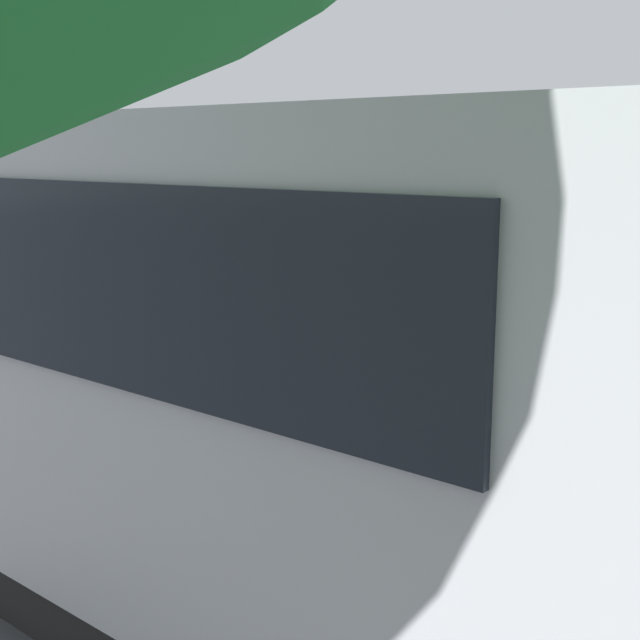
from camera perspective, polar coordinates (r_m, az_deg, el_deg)
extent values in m
plane|color=#424247|center=(10.07, 6.17, -6.61)|extent=(80.00, 80.00, 0.00)
cube|color=#B7BABF|center=(6.88, -15.37, 0.59)|extent=(10.15, 2.96, 2.80)
cube|color=black|center=(7.58, -7.64, 6.12)|extent=(8.43, 0.43, 1.01)
cube|color=orange|center=(7.76, -7.45, -2.15)|extent=(8.84, 0.43, 0.28)
cube|color=black|center=(7.34, -14.70, -11.97)|extent=(9.34, 2.72, 0.45)
torus|color=black|center=(5.94, 16.10, -14.92)|extent=(1.01, 0.37, 1.00)
cylinder|color=#473823|center=(8.22, 4.19, -7.28)|extent=(0.15, 0.15, 0.76)
cube|color=black|center=(8.39, 4.24, -9.91)|extent=(0.16, 0.28, 0.10)
cylinder|color=#473823|center=(8.17, 5.26, -7.41)|extent=(0.15, 0.15, 0.76)
cube|color=black|center=(8.35, 5.29, -10.05)|extent=(0.16, 0.28, 0.10)
cube|color=silver|center=(8.00, 4.80, -2.58)|extent=(0.44, 0.37, 0.64)
cylinder|color=silver|center=(8.07, 3.18, -2.32)|extent=(0.11, 0.11, 0.61)
sphere|color=tan|center=(8.15, 3.16, -4.39)|extent=(0.11, 0.11, 0.09)
cylinder|color=silver|center=(7.92, 6.45, -2.63)|extent=(0.11, 0.11, 0.61)
sphere|color=tan|center=(8.00, 6.40, -4.73)|extent=(0.11, 0.11, 0.09)
sphere|color=tan|center=(7.90, 4.85, 0.62)|extent=(0.28, 0.28, 0.23)
cylinder|color=#473823|center=(8.82, -1.44, -6.01)|extent=(0.12, 0.12, 0.75)
cube|color=black|center=(8.98, -1.26, -8.45)|extent=(0.10, 0.26, 0.10)
cylinder|color=#473823|center=(8.72, -0.62, -6.20)|extent=(0.12, 0.12, 0.75)
cube|color=black|center=(8.88, -0.45, -8.66)|extent=(0.10, 0.26, 0.10)
cube|color=navy|center=(8.59, -1.05, -1.71)|extent=(0.38, 0.28, 0.63)
cylinder|color=navy|center=(8.74, -2.27, -1.39)|extent=(0.09, 0.09, 0.60)
sphere|color=tan|center=(8.81, -2.25, -3.28)|extent=(0.09, 0.09, 0.09)
cylinder|color=navy|center=(8.44, 0.22, -1.83)|extent=(0.09, 0.09, 0.60)
sphere|color=tan|center=(8.51, 0.22, -3.78)|extent=(0.09, 0.09, 0.09)
sphere|color=tan|center=(8.50, -1.06, 1.22)|extent=(0.23, 0.23, 0.23)
cylinder|color=black|center=(9.25, -6.18, -5.20)|extent=(0.14, 0.14, 0.76)
cube|color=black|center=(9.40, -5.93, -7.59)|extent=(0.14, 0.27, 0.10)
cylinder|color=black|center=(9.13, -5.58, -5.41)|extent=(0.14, 0.14, 0.76)
cube|color=black|center=(9.28, -5.33, -7.84)|extent=(0.14, 0.27, 0.10)
cube|color=#D8F233|center=(9.01, -5.97, -1.03)|extent=(0.42, 0.34, 0.64)
cube|color=silver|center=(9.01, -5.97, -1.03)|extent=(0.43, 0.35, 0.06)
cylinder|color=#D8F233|center=(9.20, -6.87, -0.69)|extent=(0.10, 0.10, 0.61)
sphere|color=tan|center=(9.27, -6.82, -2.53)|extent=(0.10, 0.10, 0.09)
cylinder|color=#D8F233|center=(8.82, -5.04, -1.17)|extent=(0.10, 0.10, 0.61)
sphere|color=tan|center=(8.89, -5.01, -3.07)|extent=(0.10, 0.10, 0.09)
sphere|color=tan|center=(8.93, -6.03, 1.82)|extent=(0.27, 0.27, 0.23)
torus|color=black|center=(7.84, 1.88, -9.48)|extent=(0.60, 0.14, 0.60)
cylinder|color=silver|center=(7.84, 1.88, -9.48)|extent=(0.12, 0.10, 0.12)
torus|color=black|center=(7.17, 11.59, -11.77)|extent=(0.60, 0.14, 0.60)
cylinder|color=silver|center=(7.17, 11.59, -11.77)|extent=(0.12, 0.12, 0.12)
cylinder|color=silver|center=(7.70, 2.20, -7.12)|extent=(0.31, 0.06, 0.67)
cube|color=#0C19B2|center=(7.40, 6.07, -8.12)|extent=(0.84, 0.29, 0.36)
cube|color=black|center=(7.16, 9.39, -8.45)|extent=(0.52, 0.23, 0.20)
cylinder|color=silver|center=(7.19, 7.96, -10.54)|extent=(0.45, 0.08, 0.08)
cylinder|color=black|center=(7.58, 2.53, -5.04)|extent=(0.04, 0.58, 0.04)
torus|color=black|center=(12.85, 0.22, -1.24)|extent=(0.61, 0.25, 0.60)
cylinder|color=silver|center=(12.85, 0.22, -1.24)|extent=(0.14, 0.12, 0.12)
torus|color=black|center=(13.14, -3.85, 3.54)|extent=(0.86, 0.31, 0.85)
cylinder|color=silver|center=(13.14, -3.85, 3.54)|extent=(0.14, 0.14, 0.12)
cylinder|color=silver|center=(12.70, 1.08, -0.07)|extent=(0.66, 0.19, 0.33)
cube|color=#0C19B2|center=(12.81, -0.71, 1.89)|extent=(0.89, 0.45, 0.85)
cube|color=black|center=(12.90, -1.93, 3.62)|extent=(0.54, 0.32, 0.51)
cylinder|color=silver|center=(13.10, -2.04, 2.56)|extent=(0.38, 0.16, 0.37)
cylinder|color=black|center=(12.58, 1.81, 0.97)|extent=(0.16, 0.57, 0.04)
cube|color=black|center=(12.71, -0.10, 2.99)|extent=(0.55, 0.44, 0.54)
sphere|color=#0C59B2|center=(12.56, 1.61, 2.15)|extent=(0.31, 0.31, 0.26)
cylinder|color=black|center=(12.49, 0.40, 1.89)|extent=(0.47, 0.18, 0.17)
cylinder|color=black|center=(12.72, -1.87, 2.51)|extent=(0.37, 0.17, 0.35)
cylinder|color=black|center=(12.81, 1.08, 2.13)|extent=(0.47, 0.18, 0.17)
cylinder|color=black|center=(13.04, -1.14, 2.73)|extent=(0.37, 0.17, 0.35)
cube|color=white|center=(10.99, 13.65, -5.32)|extent=(0.25, 4.71, 0.01)
cube|color=white|center=(12.38, 1.40, -3.13)|extent=(0.22, 3.83, 0.01)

